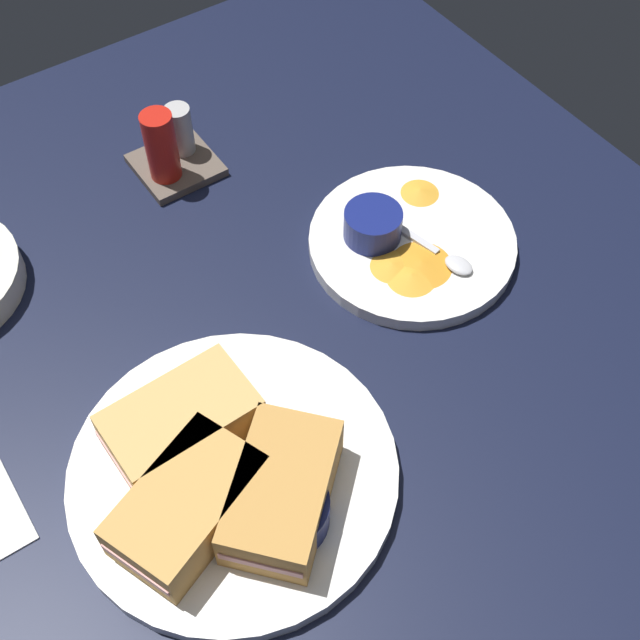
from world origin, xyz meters
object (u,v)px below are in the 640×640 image
at_px(sandwich_half_far, 188,505).
at_px(sandwich_half_extra, 282,491).
at_px(ramekin_dark_sauce, 284,510).
at_px(condiment_caddy, 170,149).
at_px(ramekin_light_gravy, 373,224).
at_px(sandwich_half_near, 182,423).
at_px(spoon_by_gravy_ramekin, 449,259).
at_px(plate_chips_companion, 412,243).
at_px(spoon_by_dark_ramekin, 228,482).
at_px(plate_sandwich_main, 234,473).

height_order(sandwich_half_far, sandwich_half_extra, same).
distance_m(ramekin_dark_sauce, condiment_caddy, 0.46).
bearing_deg(condiment_caddy, ramekin_light_gravy, -61.51).
distance_m(sandwich_half_near, spoon_by_gravy_ramekin, 0.33).
relative_size(ramekin_light_gravy, spoon_by_gravy_ramekin, 0.63).
distance_m(sandwich_half_far, sandwich_half_extra, 0.08).
bearing_deg(sandwich_half_near, ramekin_dark_sauce, -75.20).
distance_m(sandwich_half_far, condiment_caddy, 0.44).
distance_m(plate_chips_companion, spoon_by_gravy_ramekin, 0.05).
height_order(ramekin_dark_sauce, spoon_by_gravy_ramekin, ramekin_dark_sauce).
bearing_deg(sandwich_half_far, condiment_caddy, 63.57).
xyz_separation_m(plate_chips_companion, spoon_by_gravy_ramekin, (0.01, -0.05, 0.01)).
height_order(sandwich_half_near, plate_chips_companion, sandwich_half_near).
distance_m(spoon_by_dark_ramekin, spoon_by_gravy_ramekin, 0.33).
xyz_separation_m(ramekin_dark_sauce, condiment_caddy, (0.13, 0.44, -0.00)).
height_order(sandwich_half_extra, condiment_caddy, condiment_caddy).
xyz_separation_m(plate_sandwich_main, spoon_by_dark_ramekin, (-0.01, -0.01, 0.01)).
distance_m(plate_sandwich_main, condiment_caddy, 0.40).
bearing_deg(ramekin_light_gravy, plate_chips_companion, -39.81).
xyz_separation_m(plate_chips_companion, ramekin_light_gravy, (-0.03, 0.03, 0.03)).
relative_size(spoon_by_dark_ramekin, plate_chips_companion, 0.43).
height_order(spoon_by_gravy_ramekin, condiment_caddy, condiment_caddy).
distance_m(sandwich_half_extra, condiment_caddy, 0.45).
bearing_deg(spoon_by_gravy_ramekin, sandwich_half_far, -165.01).
bearing_deg(ramekin_dark_sauce, condiment_caddy, 73.36).
bearing_deg(spoon_by_gravy_ramekin, ramekin_dark_sauce, -154.34).
bearing_deg(sandwich_half_extra, sandwich_half_near, 109.68).
xyz_separation_m(plate_sandwich_main, spoon_by_gravy_ramekin, (0.31, 0.08, 0.01)).
height_order(sandwich_half_far, spoon_by_dark_ramekin, sandwich_half_far).
xyz_separation_m(spoon_by_gravy_ramekin, condiment_caddy, (-0.17, 0.30, 0.01)).
relative_size(sandwich_half_far, condiment_caddy, 1.57).
bearing_deg(spoon_by_dark_ramekin, ramekin_light_gravy, 30.56).
bearing_deg(sandwich_half_far, ramekin_dark_sauce, -35.46).
distance_m(sandwich_half_extra, spoon_by_dark_ramekin, 0.06).
bearing_deg(sandwich_half_near, spoon_by_gravy_ramekin, 4.49).
xyz_separation_m(sandwich_half_near, sandwich_half_far, (-0.03, -0.07, 0.00)).
distance_m(sandwich_half_extra, ramekin_light_gravy, 0.32).
distance_m(sandwich_half_far, ramekin_dark_sauce, 0.08).
bearing_deg(ramekin_light_gravy, sandwich_half_near, -160.55).
distance_m(plate_sandwich_main, ramekin_light_gravy, 0.31).
xyz_separation_m(sandwich_half_extra, ramekin_dark_sauce, (-0.01, -0.01, -0.01)).
relative_size(sandwich_half_extra, plate_chips_companion, 0.66).
bearing_deg(spoon_by_gravy_ramekin, plate_sandwich_main, -165.83).
relative_size(sandwich_half_near, condiment_caddy, 1.42).
relative_size(ramekin_light_gravy, condiment_caddy, 0.66).
bearing_deg(spoon_by_dark_ramekin, sandwich_half_far, -168.54).
bearing_deg(condiment_caddy, ramekin_dark_sauce, -106.64).
xyz_separation_m(plate_sandwich_main, sandwich_half_near, (-0.02, 0.05, 0.03)).
height_order(plate_chips_companion, spoon_by_gravy_ramekin, spoon_by_gravy_ramekin).
bearing_deg(spoon_by_dark_ramekin, plate_chips_companion, 23.58).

